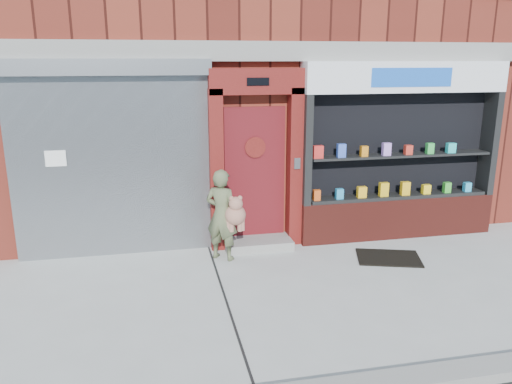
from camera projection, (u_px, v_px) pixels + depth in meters
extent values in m
plane|color=#9E9E99|center=(338.00, 288.00, 6.82)|extent=(80.00, 80.00, 0.00)
cube|color=gray|center=(419.00, 380.00, 4.77)|extent=(60.00, 0.30, 0.12)
cube|color=#531A13|center=(251.00, 16.00, 11.46)|extent=(12.00, 8.00, 8.00)
cube|color=gray|center=(302.00, 51.00, 7.82)|extent=(12.00, 0.16, 0.30)
cube|color=gray|center=(112.00, 168.00, 7.69)|extent=(3.00, 0.10, 2.80)
cube|color=slate|center=(104.00, 67.00, 7.24)|extent=(3.10, 0.30, 0.24)
cube|color=white|center=(56.00, 158.00, 7.42)|extent=(0.30, 0.01, 0.24)
cube|color=#55100E|center=(216.00, 171.00, 7.96)|extent=(0.22, 0.28, 2.60)
cube|color=#55100E|center=(295.00, 168.00, 8.22)|extent=(0.22, 0.28, 2.60)
cube|color=#55100E|center=(256.00, 81.00, 7.73)|extent=(1.50, 0.28, 0.40)
cube|color=black|center=(258.00, 82.00, 7.59)|extent=(0.35, 0.01, 0.12)
cube|color=#571014|center=(255.00, 174.00, 8.22)|extent=(1.00, 0.06, 2.20)
cylinder|color=black|center=(255.00, 147.00, 8.07)|extent=(0.28, 0.02, 0.28)
cylinder|color=#55100E|center=(255.00, 147.00, 8.06)|extent=(0.34, 0.02, 0.34)
cube|color=gray|center=(258.00, 244.00, 8.26)|extent=(1.10, 0.55, 0.15)
cube|color=slate|center=(297.00, 163.00, 8.05)|extent=(0.10, 0.02, 0.18)
cube|color=maroon|center=(395.00, 216.00, 8.78)|extent=(3.50, 0.40, 0.70)
cube|color=black|center=(305.00, 150.00, 8.12)|extent=(0.12, 0.40, 1.80)
cube|color=black|center=(489.00, 143.00, 8.79)|extent=(0.12, 0.40, 1.80)
cube|color=black|center=(396.00, 145.00, 8.63)|extent=(3.30, 0.03, 1.80)
cube|color=black|center=(397.00, 196.00, 8.68)|extent=(3.20, 0.36, 0.06)
cube|color=black|center=(400.00, 155.00, 8.50)|extent=(3.20, 0.36, 0.04)
cube|color=white|center=(406.00, 77.00, 8.16)|extent=(3.50, 0.40, 0.50)
cube|color=blue|center=(412.00, 77.00, 7.97)|extent=(1.40, 0.01, 0.30)
cube|color=#DB5217|center=(317.00, 195.00, 8.28)|extent=(0.11, 0.09, 0.18)
cube|color=#2589BD|center=(339.00, 194.00, 8.36)|extent=(0.12, 0.09, 0.17)
cube|color=#FCAF1A|center=(362.00, 192.00, 8.43)|extent=(0.15, 0.09, 0.19)
cube|color=gold|center=(384.00, 189.00, 8.51)|extent=(0.15, 0.09, 0.24)
cube|color=#F0AD19|center=(405.00, 188.00, 8.59)|extent=(0.15, 0.09, 0.23)
cube|color=yellow|center=(426.00, 189.00, 8.68)|extent=(0.14, 0.09, 0.16)
cube|color=green|center=(447.00, 187.00, 8.75)|extent=(0.12, 0.09, 0.18)
cube|color=#299DCF|center=(467.00, 187.00, 8.84)|extent=(0.12, 0.09, 0.16)
cube|color=red|center=(318.00, 152.00, 8.09)|extent=(0.16, 0.09, 0.21)
cube|color=blue|center=(341.00, 151.00, 8.17)|extent=(0.14, 0.09, 0.22)
cube|color=orange|center=(364.00, 151.00, 8.25)|extent=(0.12, 0.09, 0.17)
cube|color=#BA82EA|center=(386.00, 149.00, 8.33)|extent=(0.14, 0.09, 0.21)
cube|color=red|center=(408.00, 150.00, 8.41)|extent=(0.13, 0.09, 0.16)
cube|color=green|center=(430.00, 148.00, 8.49)|extent=(0.12, 0.09, 0.18)
cube|color=#27C0C3|center=(451.00, 148.00, 8.57)|extent=(0.15, 0.09, 0.17)
imported|color=#555C3C|center=(222.00, 215.00, 7.65)|extent=(0.63, 0.58, 1.43)
sphere|color=#965E4B|center=(235.00, 215.00, 7.58)|extent=(0.32, 0.32, 0.32)
sphere|color=#965E4B|center=(236.00, 204.00, 7.48)|extent=(0.21, 0.21, 0.21)
sphere|color=#965E4B|center=(231.00, 198.00, 7.44)|extent=(0.07, 0.07, 0.07)
sphere|color=#965E4B|center=(240.00, 198.00, 7.47)|extent=(0.07, 0.07, 0.07)
cylinder|color=#965E4B|center=(229.00, 225.00, 7.60)|extent=(0.07, 0.07, 0.19)
cylinder|color=#965E4B|center=(242.00, 224.00, 7.64)|extent=(0.07, 0.07, 0.19)
cylinder|color=#965E4B|center=(232.00, 226.00, 7.58)|extent=(0.07, 0.07, 0.19)
cylinder|color=#965E4B|center=(240.00, 225.00, 7.61)|extent=(0.07, 0.07, 0.19)
cube|color=black|center=(389.00, 258.00, 7.83)|extent=(1.12, 0.94, 0.02)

